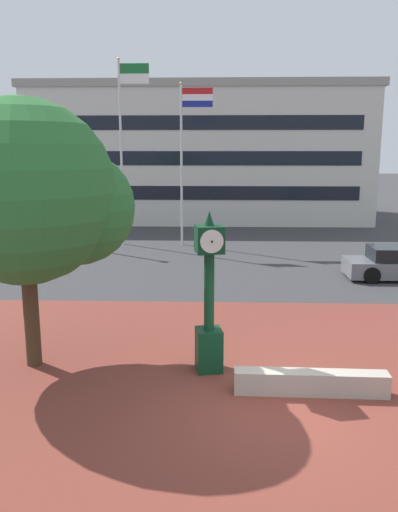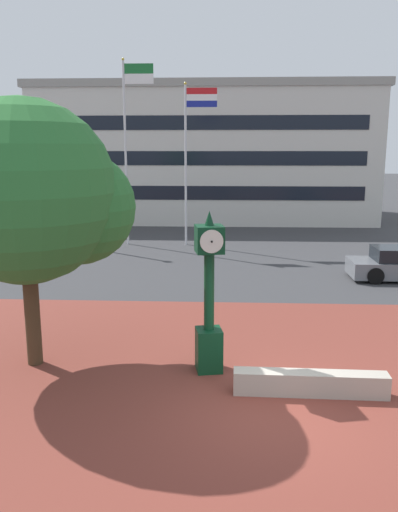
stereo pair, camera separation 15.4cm
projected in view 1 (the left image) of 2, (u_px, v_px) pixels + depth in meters
name	position (u px, v px, depth m)	size (l,w,h in m)	color
ground_plane	(269.00, 412.00, 10.12)	(200.00, 200.00, 0.00)	#38383A
plaza_brick_paving	(262.00, 375.00, 11.76)	(44.00, 11.36, 0.01)	brown
planter_wall	(311.00, 383.00, 10.83)	(3.20, 0.40, 0.50)	#ADA393
street_clock	(209.00, 301.00, 11.71)	(0.70, 0.75, 3.73)	#0C381E
plaza_tree	(35.00, 196.00, 11.69)	(4.49, 4.17, 6.19)	#42301E
car_street_near	(398.00, 265.00, 20.41)	(4.13, 1.83, 1.28)	slate
flagpole_primary	(124.00, 138.00, 26.76)	(1.60, 0.14, 9.53)	silver
flagpole_secondary	(185.00, 150.00, 26.77)	(1.68, 0.14, 8.35)	silver
civic_building	(201.00, 153.00, 38.55)	(23.58, 11.17, 9.39)	beige
street_lamp_post	(73.00, 173.00, 26.22)	(0.36, 0.36, 6.23)	#4C4C51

